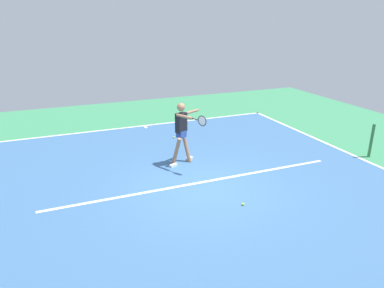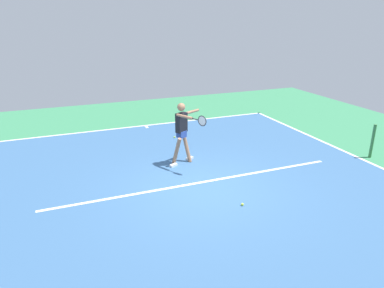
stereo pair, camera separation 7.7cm
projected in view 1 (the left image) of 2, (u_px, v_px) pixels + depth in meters
The scene contains 10 objects.
ground_plane at pixel (204, 188), 9.20m from camera, with size 21.02×21.02×0.00m, color #388456.
court_surface at pixel (204, 187), 9.20m from camera, with size 10.74×11.99×0.00m, color #38608E.
court_line_baseline_near at pixel (144, 126), 14.37m from camera, with size 10.74×0.10×0.01m, color white.
court_line_sideline_left at pixel (360, 158), 11.09m from camera, with size 0.10×11.99×0.01m, color white.
court_line_service at pixel (199, 183), 9.46m from camera, with size 8.05×0.10×0.01m, color white.
court_line_centre_mark at pixel (146, 127), 14.20m from camera, with size 0.10×0.30×0.01m, color white.
net_post at pixel (371, 141), 11.03m from camera, with size 0.09×0.09×1.07m, color #38753D.
tennis_player at pixel (182, 129), 10.36m from camera, with size 1.13×1.41×1.86m.
tennis_ball_by_sideline at pixel (243, 204), 8.32m from camera, with size 0.07×0.07×0.07m, color #C6E53D.
tennis_ball_far_corner at pixel (174, 137), 12.91m from camera, with size 0.07×0.07×0.07m, color #C6E53D.
Camera 1 is at (3.41, 7.54, 4.18)m, focal length 33.34 mm.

